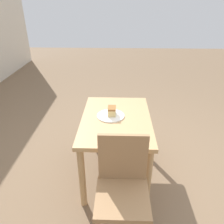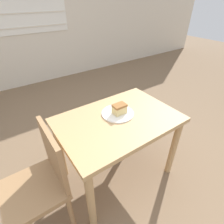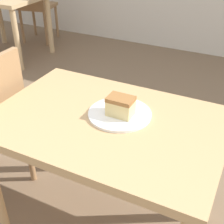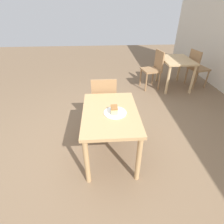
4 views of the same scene
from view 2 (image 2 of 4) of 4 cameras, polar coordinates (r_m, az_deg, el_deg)
name	(u,v)px [view 2 (image 2 of 4)]	position (r m, az deg, el deg)	size (l,w,h in m)	color
ground_plane	(126,190)	(1.85, 4.62, -23.97)	(14.00, 14.00, 0.00)	#7A6047
wall_back	(18,5)	(3.81, -28.43, 28.34)	(10.00, 0.09, 2.80)	beige
dining_table_near	(118,129)	(1.53, 1.94, -5.44)	(1.01, 0.69, 0.71)	tan
chair_near_window	(42,182)	(1.39, -21.98, -20.33)	(0.40, 0.40, 0.89)	#9E754C
plate	(118,113)	(1.51, 1.86, -0.41)	(0.28, 0.28, 0.01)	white
cake_slice	(119,109)	(1.48, 2.45, 1.04)	(0.11, 0.08, 0.09)	#E0C67F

